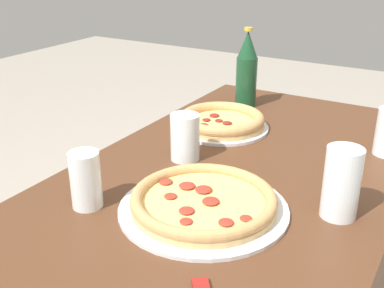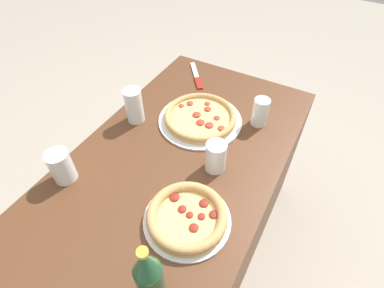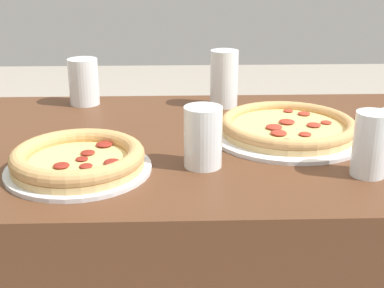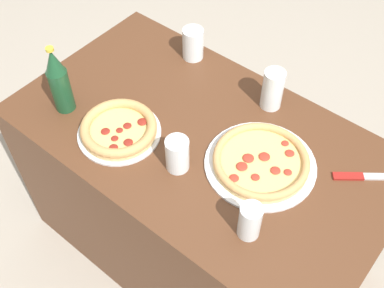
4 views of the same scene
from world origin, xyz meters
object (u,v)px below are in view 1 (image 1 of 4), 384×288
at_px(pizza_pepperoni, 203,202).
at_px(glass_lemonade, 86,181).
at_px(beer_bottle, 247,70).
at_px(glass_water, 341,187).
at_px(pizza_salami, 221,121).
at_px(glass_red_wine, 185,139).

relative_size(pizza_pepperoni, glass_lemonade, 2.88).
height_order(pizza_pepperoni, beer_bottle, beer_bottle).
bearing_deg(glass_water, beer_bottle, 40.00).
relative_size(pizza_salami, beer_bottle, 1.06).
bearing_deg(beer_bottle, pizza_pepperoni, -162.22).
relative_size(glass_lemonade, glass_water, 0.82).
height_order(glass_water, beer_bottle, beer_bottle).
height_order(glass_red_wine, glass_lemonade, glass_lemonade).
bearing_deg(pizza_pepperoni, glass_red_wine, 39.75).
xyz_separation_m(glass_water, beer_bottle, (0.51, 0.43, 0.05)).
height_order(glass_lemonade, glass_water, glass_water).
relative_size(glass_lemonade, beer_bottle, 0.47).
distance_m(glass_lemonade, glass_water, 0.49).
height_order(glass_red_wine, glass_water, glass_water).
height_order(pizza_salami, pizza_pepperoni, pizza_salami).
bearing_deg(glass_red_wine, glass_water, -100.61).
height_order(pizza_salami, glass_red_wine, glass_red_wine).
xyz_separation_m(pizza_pepperoni, glass_lemonade, (-0.10, 0.21, 0.04)).
distance_m(pizza_pepperoni, glass_lemonade, 0.23).
bearing_deg(glass_lemonade, pizza_pepperoni, -64.19).
xyz_separation_m(glass_lemonade, glass_water, (0.22, -0.44, 0.01)).
height_order(glass_red_wine, beer_bottle, beer_bottle).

